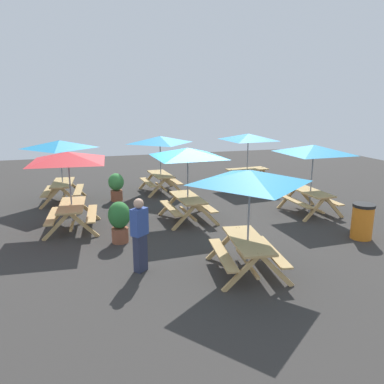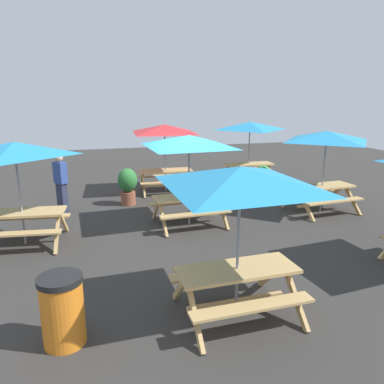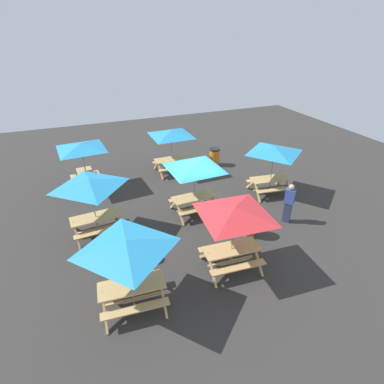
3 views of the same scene
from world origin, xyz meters
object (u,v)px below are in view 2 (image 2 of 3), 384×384
Objects in this scene: picnic_table_3 at (189,148)px; person_standing at (61,182)px; picnic_table_5 at (165,134)px; potted_plant_0 at (128,185)px; picnic_table_4 at (326,142)px; picnic_table_2 at (250,130)px; picnic_table_6 at (15,156)px; picnic_table_0 at (240,188)px; trash_bin_orange at (63,310)px; potted_plant_1 at (263,179)px.

person_standing is (-3.18, 1.99, -1.10)m from picnic_table_3.
picnic_table_5 is 2.32m from potted_plant_0.
picnic_table_4 is (3.93, 0.04, 0.00)m from picnic_table_3.
picnic_table_6 is at bearing -146.38° from picnic_table_2.
picnic_table_2 is 1.40× the size of person_standing.
picnic_table_5 is at bearing -169.32° from picnic_table_2.
trash_bin_orange is at bearing 178.56° from picnic_table_0.
picnic_table_6 is (-7.82, -0.30, 0.00)m from picnic_table_4.
picnic_table_4 is 1.00× the size of picnic_table_6.
picnic_table_2 is 2.23× the size of potted_plant_1.
picnic_table_6 reaches higher than trash_bin_orange.
picnic_table_3 reaches higher than person_standing.
picnic_table_5 is 2.52× the size of potted_plant_0.
potted_plant_1 is (-0.35, -1.91, -1.40)m from picnic_table_2.
picnic_table_0 reaches higher than potted_plant_1.
person_standing is at bearing 79.65° from picnic_table_6.
potted_plant_1 is 0.63× the size of person_standing.
picnic_table_4 is 1.40× the size of person_standing.
picnic_table_0 is at bearing -140.42° from picnic_table_4.
picnic_table_0 is at bearing -98.09° from picnic_table_3.
picnic_table_4 is 2.08× the size of potted_plant_0.
potted_plant_0 is (1.58, 6.39, 0.13)m from trash_bin_orange.
person_standing is at bearing 92.75° from trash_bin_orange.
picnic_table_0 is 4.16m from picnic_table_3.
picnic_table_5 is (-3.25, -0.37, 0.00)m from picnic_table_2.
picnic_table_6 reaches higher than person_standing.
person_standing is at bearing -172.12° from potted_plant_0.
picnic_table_4 reaches higher than trash_bin_orange.
picnic_table_2 is 5.11m from picnic_table_3.
picnic_table_5 is at bearing 84.64° from picnic_table_0.
picnic_table_0 reaches higher than potted_plant_0.
picnic_table_3 reaches higher than potted_plant_0.
picnic_table_0 and picnic_table_2 have the same top height.
picnic_table_3 is at bearing -147.40° from potted_plant_1.
picnic_table_5 reaches higher than trash_bin_orange.
potted_plant_0 reaches higher than potted_plant_1.
picnic_table_3 is 5.26m from trash_bin_orange.
picnic_table_5 is at bearing 133.57° from picnic_table_4.
potted_plant_1 is (6.91, 2.19, -1.40)m from picnic_table_6.
picnic_table_6 is (-4.01, -3.73, 0.00)m from picnic_table_5.
picnic_table_0 is 1.00× the size of picnic_table_5.
picnic_table_5 is at bearing 40.64° from potted_plant_0.
picnic_table_3 is (0.40, 4.14, 0.00)m from picnic_table_0.
picnic_table_3 is 1.21× the size of picnic_table_6.
picnic_table_0 is at bearing -119.44° from potted_plant_1.
picnic_table_2 is 3.27m from picnic_table_5.
picnic_table_4 is 7.82m from picnic_table_6.
picnic_table_3 is 2.52× the size of potted_plant_0.
picnic_table_2 is 2.39m from potted_plant_1.
potted_plant_1 is at bearing 45.78° from trash_bin_orange.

